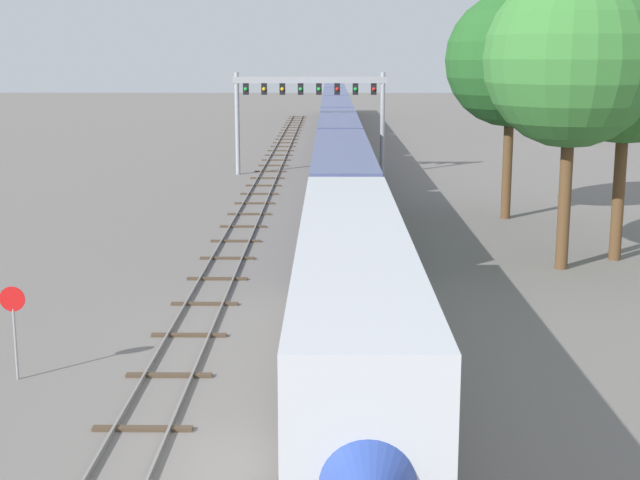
# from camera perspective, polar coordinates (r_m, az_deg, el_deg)

# --- Properties ---
(ground_plane) EXTENTS (400.00, 400.00, 0.00)m
(ground_plane) POSITION_cam_1_polar(r_m,az_deg,el_deg) (22.45, -2.97, -13.81)
(ground_plane) COLOR slate
(track_main) EXTENTS (2.60, 200.00, 0.16)m
(track_main) POSITION_cam_1_polar(r_m,az_deg,el_deg) (80.80, 1.08, 4.84)
(track_main) COLOR slate
(track_main) RESTS_ON ground
(track_near) EXTENTS (2.60, 160.00, 0.16)m
(track_near) POSITION_cam_1_polar(r_m,az_deg,el_deg) (61.17, -3.94, 2.61)
(track_near) COLOR slate
(track_near) RESTS_ON ground
(passenger_train) EXTENTS (3.04, 136.32, 4.80)m
(passenger_train) POSITION_cam_1_polar(r_m,az_deg,el_deg) (82.53, 1.08, 6.76)
(passenger_train) COLOR silver
(passenger_train) RESTS_ON ground
(signal_gantry) EXTENTS (12.10, 0.49, 8.05)m
(signal_gantry) POSITION_cam_1_polar(r_m,az_deg,el_deg) (72.96, -0.64, 8.78)
(signal_gantry) COLOR #999BA0
(signal_gantry) RESTS_ON ground
(stop_sign) EXTENTS (0.76, 0.08, 2.88)m
(stop_sign) POSITION_cam_1_polar(r_m,az_deg,el_deg) (28.66, -18.51, -4.71)
(stop_sign) COLOR gray
(stop_sign) RESTS_ON ground
(trackside_tree_left) EXTENTS (7.41, 7.41, 12.89)m
(trackside_tree_left) POSITION_cam_1_polar(r_m,az_deg,el_deg) (44.44, 18.57, 10.43)
(trackside_tree_left) COLOR brown
(trackside_tree_left) RESTS_ON ground
(trackside_tree_mid) EXTENTS (7.73, 7.73, 13.20)m
(trackside_tree_mid) POSITION_cam_1_polar(r_m,az_deg,el_deg) (41.85, 15.42, 10.78)
(trackside_tree_mid) COLOR brown
(trackside_tree_mid) RESTS_ON ground
(trackside_tree_right) EXTENTS (7.61, 7.61, 12.99)m
(trackside_tree_right) POSITION_cam_1_polar(r_m,az_deg,el_deg) (54.25, 11.83, 10.89)
(trackside_tree_right) COLOR brown
(trackside_tree_right) RESTS_ON ground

